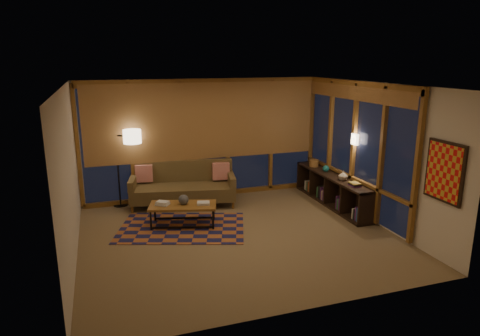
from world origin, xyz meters
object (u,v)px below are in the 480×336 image
object	(u,v)px
floor_lamp	(118,168)
bookshelf	(332,190)
sofa	(183,185)
coffee_table	(183,215)

from	to	relation	value
floor_lamp	bookshelf	xyz separation A→B (m)	(4.42, -1.40, -0.52)
sofa	floor_lamp	size ratio (longest dim) A/B	1.30
bookshelf	sofa	bearing A→B (deg)	162.22
sofa	coffee_table	world-z (taller)	sofa
coffee_table	bookshelf	distance (m)	3.34
coffee_table	floor_lamp	xyz separation A→B (m)	(-1.09, 1.57, 0.64)
sofa	bookshelf	bearing A→B (deg)	-6.75
floor_lamp	bookshelf	distance (m)	4.66
coffee_table	bookshelf	size ratio (longest dim) A/B	0.47
coffee_table	floor_lamp	size ratio (longest dim) A/B	0.74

